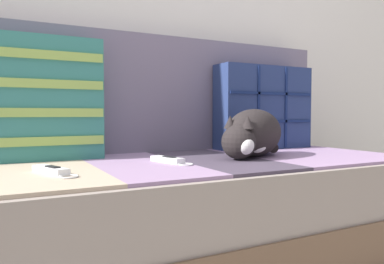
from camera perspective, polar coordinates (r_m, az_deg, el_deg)
The scene contains 7 objects.
couch at distance 1.37m, azimuth -2.88°, elevation -11.72°, with size 1.85×0.83×0.36m.
sofa_backrest at distance 1.65m, azimuth -7.97°, elevation 5.77°, with size 1.81×0.14×0.50m.
throw_pillow_quilted at distance 1.79m, azimuth 10.82°, elevation 3.67°, with size 0.48×0.14×0.38m.
throw_pillow_striped at distance 1.41m, azimuth -22.51°, elevation 4.70°, with size 0.43×0.14×0.43m.
sleeping_cat at distance 1.41m, azimuth 9.16°, elevation -0.39°, with size 0.37×0.32×0.18m.
game_remote_near at distance 1.25m, azimuth -3.56°, elevation -4.28°, with size 0.09×0.19×0.02m.
game_remote_far at distance 1.08m, azimuth -20.55°, elevation -5.53°, with size 0.11×0.20×0.02m.
Camera 1 is at (-0.55, -1.07, 0.52)m, focal length 35.00 mm.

